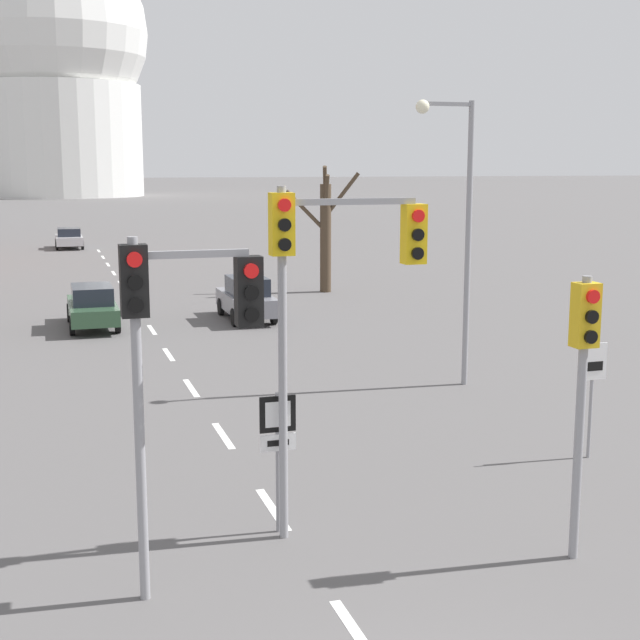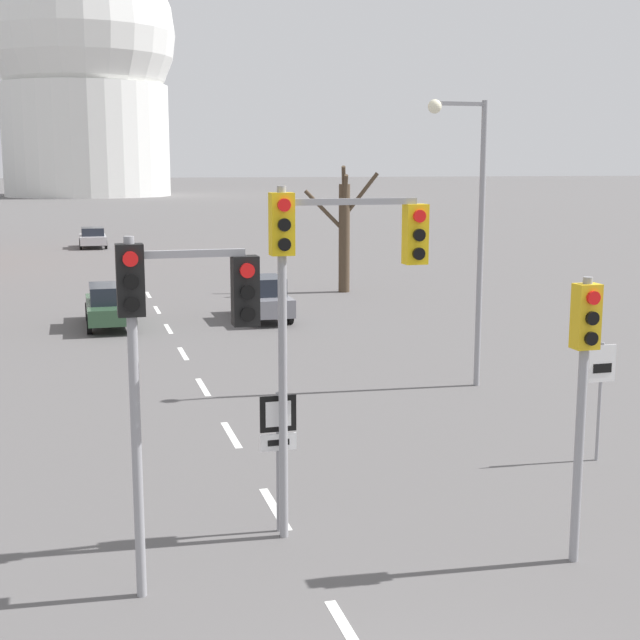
% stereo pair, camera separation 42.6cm
% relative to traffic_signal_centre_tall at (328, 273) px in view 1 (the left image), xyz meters
% --- Properties ---
extents(lane_stripe_0, '(0.16, 2.00, 0.01)m').
position_rel_traffic_signal_centre_tall_xyz_m(lane_stripe_0, '(-0.62, -3.29, -4.30)').
color(lane_stripe_0, silver).
rests_on(lane_stripe_0, ground_plane).
extents(lane_stripe_1, '(0.16, 2.00, 0.01)m').
position_rel_traffic_signal_centre_tall_xyz_m(lane_stripe_1, '(-0.62, 1.21, -4.30)').
color(lane_stripe_1, silver).
rests_on(lane_stripe_1, ground_plane).
extents(lane_stripe_2, '(0.16, 2.00, 0.01)m').
position_rel_traffic_signal_centre_tall_xyz_m(lane_stripe_2, '(-0.62, 5.71, -4.30)').
color(lane_stripe_2, silver).
rests_on(lane_stripe_2, ground_plane).
extents(lane_stripe_3, '(0.16, 2.00, 0.01)m').
position_rel_traffic_signal_centre_tall_xyz_m(lane_stripe_3, '(-0.62, 10.21, -4.30)').
color(lane_stripe_3, silver).
rests_on(lane_stripe_3, ground_plane).
extents(lane_stripe_4, '(0.16, 2.00, 0.01)m').
position_rel_traffic_signal_centre_tall_xyz_m(lane_stripe_4, '(-0.62, 14.71, -4.30)').
color(lane_stripe_4, silver).
rests_on(lane_stripe_4, ground_plane).
extents(lane_stripe_5, '(0.16, 2.00, 0.01)m').
position_rel_traffic_signal_centre_tall_xyz_m(lane_stripe_5, '(-0.62, 19.21, -4.30)').
color(lane_stripe_5, silver).
rests_on(lane_stripe_5, ground_plane).
extents(lane_stripe_6, '(0.16, 2.00, 0.01)m').
position_rel_traffic_signal_centre_tall_xyz_m(lane_stripe_6, '(-0.62, 23.71, -4.30)').
color(lane_stripe_6, silver).
rests_on(lane_stripe_6, ground_plane).
extents(lane_stripe_7, '(0.16, 2.00, 0.01)m').
position_rel_traffic_signal_centre_tall_xyz_m(lane_stripe_7, '(-0.62, 28.21, -4.30)').
color(lane_stripe_7, silver).
rests_on(lane_stripe_7, ground_plane).
extents(lane_stripe_8, '(0.16, 2.00, 0.01)m').
position_rel_traffic_signal_centre_tall_xyz_m(lane_stripe_8, '(-0.62, 32.71, -4.30)').
color(lane_stripe_8, silver).
rests_on(lane_stripe_8, ground_plane).
extents(lane_stripe_9, '(0.16, 2.00, 0.01)m').
position_rel_traffic_signal_centre_tall_xyz_m(lane_stripe_9, '(-0.62, 37.21, -4.30)').
color(lane_stripe_9, silver).
rests_on(lane_stripe_9, ground_plane).
extents(lane_stripe_10, '(0.16, 2.00, 0.01)m').
position_rel_traffic_signal_centre_tall_xyz_m(lane_stripe_10, '(-0.62, 41.71, -4.30)').
color(lane_stripe_10, silver).
rests_on(lane_stripe_10, ground_plane).
extents(lane_stripe_11, '(0.16, 2.00, 0.01)m').
position_rel_traffic_signal_centre_tall_xyz_m(lane_stripe_11, '(-0.62, 46.21, -4.30)').
color(lane_stripe_11, silver).
rests_on(lane_stripe_11, ground_plane).
extents(lane_stripe_12, '(0.16, 2.00, 0.01)m').
position_rel_traffic_signal_centre_tall_xyz_m(lane_stripe_12, '(-0.62, 50.71, -4.30)').
color(lane_stripe_12, silver).
rests_on(lane_stripe_12, ground_plane).
extents(traffic_signal_centre_tall, '(2.55, 0.34, 5.66)m').
position_rel_traffic_signal_centre_tall_xyz_m(traffic_signal_centre_tall, '(0.00, 0.00, 0.00)').
color(traffic_signal_centre_tall, gray).
rests_on(traffic_signal_centre_tall, ground_plane).
extents(traffic_signal_near_left, '(1.90, 0.34, 5.06)m').
position_rel_traffic_signal_centre_tall_xyz_m(traffic_signal_near_left, '(-2.60, -1.43, -0.48)').
color(traffic_signal_near_left, gray).
rests_on(traffic_signal_near_left, ground_plane).
extents(traffic_signal_near_right, '(0.36, 0.34, 4.38)m').
position_rel_traffic_signal_centre_tall_xyz_m(traffic_signal_near_right, '(3.33, -2.05, -1.24)').
color(traffic_signal_near_right, gray).
rests_on(traffic_signal_near_right, ground_plane).
extents(route_sign_post, '(0.60, 0.08, 2.36)m').
position_rel_traffic_signal_centre_tall_xyz_m(route_sign_post, '(-0.77, 0.23, -2.70)').
color(route_sign_post, gray).
rests_on(route_sign_post, ground_plane).
extents(speed_limit_sign, '(0.60, 0.08, 2.47)m').
position_rel_traffic_signal_centre_tall_xyz_m(speed_limit_sign, '(6.31, 1.99, -2.64)').
color(speed_limit_sign, gray).
rests_on(speed_limit_sign, ground_plane).
extents(street_lamp_right, '(1.67, 0.36, 7.62)m').
position_rel_traffic_signal_centre_tall_xyz_m(street_lamp_right, '(6.35, 8.41, 0.37)').
color(street_lamp_right, gray).
rests_on(street_lamp_right, ground_plane).
extents(sedan_near_left, '(1.70, 4.23, 1.70)m').
position_rel_traffic_signal_centre_tall_xyz_m(sedan_near_left, '(3.17, 20.28, -3.45)').
color(sedan_near_left, slate).
rests_on(sedan_near_left, ground_plane).
extents(sedan_near_right, '(1.91, 4.21, 1.47)m').
position_rel_traffic_signal_centre_tall_xyz_m(sedan_near_right, '(-2.52, 53.26, -3.56)').
color(sedan_near_right, '#B7B7BC').
rests_on(sedan_near_right, ground_plane).
extents(sedan_mid_centre, '(1.76, 4.59, 1.59)m').
position_rel_traffic_signal_centre_tall_xyz_m(sedan_mid_centre, '(-2.65, 20.31, -3.49)').
color(sedan_mid_centre, '#2D4C33').
rests_on(sedan_mid_centre, ground_plane).
extents(bare_tree_right_near, '(3.42, 1.73, 5.94)m').
position_rel_traffic_signal_centre_tall_xyz_m(bare_tree_right_near, '(8.42, 26.72, -1.43)').
color(bare_tree_right_near, '#473828').
rests_on(bare_tree_right_near, ground_plane).
extents(capitol_dome, '(34.17, 34.17, 48.26)m').
position_rel_traffic_signal_centre_tall_xyz_m(capitol_dome, '(-0.62, 163.51, 19.20)').
color(capitol_dome, silver).
rests_on(capitol_dome, ground_plane).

